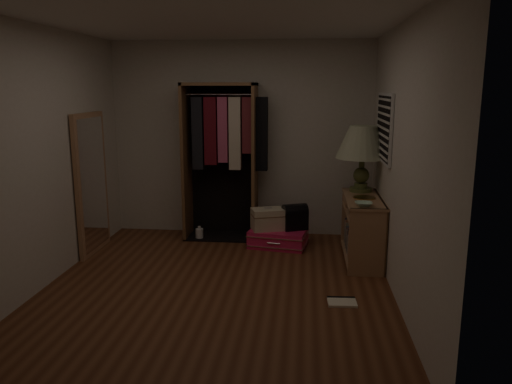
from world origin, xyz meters
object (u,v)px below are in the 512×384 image
table_lamp (363,144)px  floor_mirror (92,184)px  white_jug (199,234)px  console_bookshelf (362,226)px  pink_suitcase (278,237)px  train_case (268,219)px  open_wardrobe (224,146)px  black_bag (295,216)px

table_lamp → floor_mirror: bearing=-173.8°
white_jug → console_bookshelf: bearing=-15.1°
console_bookshelf → table_lamp: bearing=89.1°
pink_suitcase → train_case: bearing=-160.5°
train_case → table_lamp: size_ratio=0.58×
floor_mirror → pink_suitcase: bearing=10.8°
open_wardrobe → table_lamp: size_ratio=2.58×
pink_suitcase → table_lamp: 1.58m
pink_suitcase → train_case: size_ratio=1.72×
train_case → floor_mirror: bearing=172.9°
console_bookshelf → floor_mirror: floor_mirror is taller
pink_suitcase → table_lamp: bearing=5.5°
black_bag → train_case: bearing=166.2°
pink_suitcase → train_case: train_case is taller
open_wardrobe → train_case: bearing=-31.0°
open_wardrobe → black_bag: size_ratio=5.79×
black_bag → pink_suitcase: bearing=165.2°
open_wardrobe → table_lamp: open_wardrobe is taller
console_bookshelf → table_lamp: 0.99m
train_case → white_jug: size_ratio=2.58×
white_jug → train_case: bearing=-11.9°
train_case → white_jug: 0.99m
floor_mirror → black_bag: (2.45, 0.46, -0.46)m
open_wardrobe → pink_suitcase: size_ratio=2.57×
open_wardrobe → pink_suitcase: open_wardrobe is taller
black_bag → open_wardrobe: bearing=139.6°
table_lamp → console_bookshelf: bearing=-90.9°
floor_mirror → black_bag: floor_mirror is taller
pink_suitcase → white_jug: 1.08m
floor_mirror → train_case: (2.10, 0.40, -0.49)m
console_bookshelf → table_lamp: table_lamp is taller
pink_suitcase → black_bag: size_ratio=2.25×
train_case → white_jug: (-0.93, 0.20, -0.28)m
train_case → white_jug: train_case is taller
open_wardrobe → table_lamp: (1.74, -0.41, 0.10)m
black_bag → table_lamp: size_ratio=0.45×
console_bookshelf → floor_mirror: size_ratio=0.66×
open_wardrobe → white_jug: bearing=-152.8°
black_bag → white_jug: (-1.27, 0.14, -0.31)m
floor_mirror → black_bag: size_ratio=4.80×
console_bookshelf → floor_mirror: (-3.24, -0.04, 0.46)m
table_lamp → black_bag: bearing=172.8°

